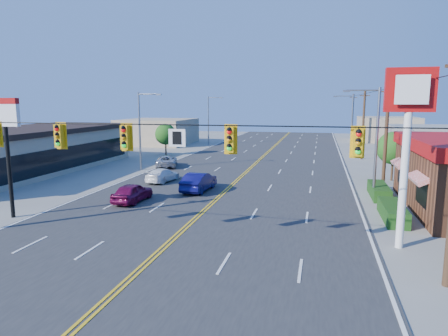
% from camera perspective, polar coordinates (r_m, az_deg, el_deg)
% --- Properties ---
extents(ground, '(160.00, 160.00, 0.00)m').
position_cam_1_polar(ground, '(18.75, -9.93, -12.50)').
color(ground, gray).
rests_on(ground, ground).
extents(road, '(20.00, 120.00, 0.06)m').
position_cam_1_polar(road, '(37.26, 2.37, -1.38)').
color(road, '#2D2D30').
rests_on(road, ground).
extents(signal_span, '(24.32, 0.34, 9.00)m').
position_cam_1_polar(signal_span, '(17.60, -10.73, 2.50)').
color(signal_span, '#47301E').
rests_on(signal_span, ground).
extents(kfc_pylon, '(2.20, 0.36, 8.50)m').
position_cam_1_polar(kfc_pylon, '(20.32, 24.79, 5.98)').
color(kfc_pylon, white).
rests_on(kfc_pylon, ground).
extents(strip_mall, '(10.40, 26.40, 4.40)m').
position_cam_1_polar(strip_mall, '(44.93, -26.90, 2.31)').
color(strip_mall, tan).
rests_on(strip_mall, ground).
extents(pizza_hut_sign, '(1.90, 0.30, 6.85)m').
position_cam_1_polar(pizza_hut_sign, '(26.97, -28.69, 4.46)').
color(pizza_hut_sign, black).
rests_on(pizza_hut_sign, ground).
extents(streetlight_se, '(2.55, 0.25, 8.00)m').
position_cam_1_polar(streetlight_se, '(30.25, 20.62, 4.13)').
color(streetlight_se, gray).
rests_on(streetlight_se, ground).
extents(streetlight_ne, '(2.55, 0.25, 8.00)m').
position_cam_1_polar(streetlight_ne, '(54.11, 17.60, 6.30)').
color(streetlight_ne, gray).
rests_on(streetlight_ne, ground).
extents(streetlight_sw, '(2.55, 0.25, 8.00)m').
position_cam_1_polar(streetlight_sw, '(42.00, -11.72, 5.80)').
color(streetlight_sw, gray).
rests_on(streetlight_sw, ground).
extents(streetlight_nw, '(2.55, 0.25, 8.00)m').
position_cam_1_polar(streetlight_nw, '(66.42, -2.07, 7.19)').
color(streetlight_nw, gray).
rests_on(streetlight_nw, ground).
extents(utility_pole_near, '(0.28, 0.28, 8.40)m').
position_cam_1_polar(utility_pole_near, '(34.41, 22.12, 4.07)').
color(utility_pole_near, '#47301E').
rests_on(utility_pole_near, ground).
extents(utility_pole_mid, '(0.28, 0.28, 8.40)m').
position_cam_1_polar(utility_pole_mid, '(52.25, 19.27, 5.77)').
color(utility_pole_mid, '#47301E').
rests_on(utility_pole_mid, ground).
extents(utility_pole_far, '(0.28, 0.28, 8.40)m').
position_cam_1_polar(utility_pole_far, '(70.16, 17.86, 6.61)').
color(utility_pole_far, '#47301E').
rests_on(utility_pole_far, ground).
extents(tree_kfc_rear, '(2.94, 2.94, 4.41)m').
position_cam_1_polar(tree_kfc_rear, '(38.67, 23.06, 2.62)').
color(tree_kfc_rear, '#47301E').
rests_on(tree_kfc_rear, ground).
extents(tree_west, '(2.80, 2.80, 4.20)m').
position_cam_1_polar(tree_west, '(53.97, -8.35, 4.79)').
color(tree_west, '#47301E').
rests_on(tree_west, ground).
extents(bld_east_mid, '(12.00, 10.00, 4.00)m').
position_cam_1_polar(bld_east_mid, '(58.09, 28.44, 3.30)').
color(bld_east_mid, gray).
rests_on(bld_east_mid, ground).
extents(bld_west_far, '(11.00, 12.00, 4.20)m').
position_cam_1_polar(bld_west_far, '(69.60, -9.41, 5.17)').
color(bld_west_far, tan).
rests_on(bld_west_far, ground).
extents(bld_east_far, '(10.00, 10.00, 4.40)m').
position_cam_1_polar(bld_east_far, '(78.97, 22.32, 5.15)').
color(bld_east_far, tan).
rests_on(bld_east_far, ground).
extents(car_magenta, '(1.70, 3.96, 1.33)m').
position_cam_1_polar(car_magenta, '(28.73, -12.95, -3.53)').
color(car_magenta, maroon).
rests_on(car_magenta, ground).
extents(car_blue, '(1.83, 4.55, 1.47)m').
position_cam_1_polar(car_blue, '(31.49, -3.61, -2.06)').
color(car_blue, '#0E0D4F').
rests_on(car_blue, ground).
extents(car_white, '(2.21, 4.22, 1.17)m').
position_cam_1_polar(car_white, '(35.57, -8.77, -1.09)').
color(car_white, white).
rests_on(car_white, ground).
extents(car_silver, '(3.39, 4.97, 1.26)m').
position_cam_1_polar(car_silver, '(43.80, -8.20, 0.93)').
color(car_silver, '#B8B8BE').
rests_on(car_silver, ground).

